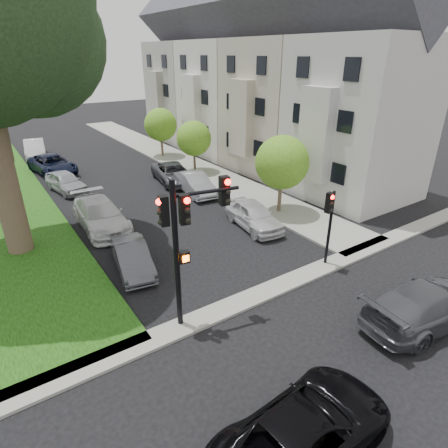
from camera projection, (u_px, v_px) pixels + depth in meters
ground at (299, 320)px, 13.87m from camera, size 140.00×140.00×0.00m
sidewalk_right at (170, 156)px, 35.33m from camera, size 3.50×44.00×0.12m
sidewalk_cross at (265, 292)px, 15.35m from camera, size 60.00×1.00×0.12m
house_a at (362, 89)px, 23.33m from camera, size 7.70×7.55×15.97m
house_b at (281, 82)px, 28.97m from camera, size 7.70×7.55×15.97m
house_c at (226, 77)px, 34.61m from camera, size 7.70×7.55×15.97m
house_d at (187, 73)px, 40.25m from camera, size 7.70×7.55×15.97m
small_tree_a at (282, 163)px, 21.81m from camera, size 3.17×3.17×4.75m
small_tree_b at (194, 139)px, 29.73m from camera, size 2.78×2.78×4.17m
small_tree_c at (161, 125)px, 34.23m from camera, size 2.97×2.97×4.46m
traffic_signal_main at (186, 227)px, 12.24m from camera, size 2.71×0.75×5.53m
traffic_signal_secondary at (329, 215)px, 16.33m from camera, size 0.48×0.39×3.63m
car_cross_near at (307, 429)px, 9.10m from camera, size 5.06×2.56×1.37m
car_cross_far at (427, 304)px, 13.43m from camera, size 5.56×2.69×1.56m
car_parked_0 at (254, 215)px, 20.89m from camera, size 2.29×4.53×1.48m
car_parked_1 at (195, 184)px, 25.92m from camera, size 2.03×4.54×1.45m
car_parked_2 at (173, 173)px, 28.27m from camera, size 3.08×5.34×1.40m
car_parked_5 at (132, 257)px, 16.78m from camera, size 2.05×4.12×1.30m
car_parked_6 at (100, 215)px, 20.79m from camera, size 2.38×5.54×1.59m
car_parked_7 at (66, 182)px, 26.34m from camera, size 2.41×4.41×1.42m
car_parked_8 at (53, 165)px, 30.21m from camera, size 3.30×5.78×1.52m
car_parked_9 at (35, 149)px, 34.96m from camera, size 2.38×5.07×1.61m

